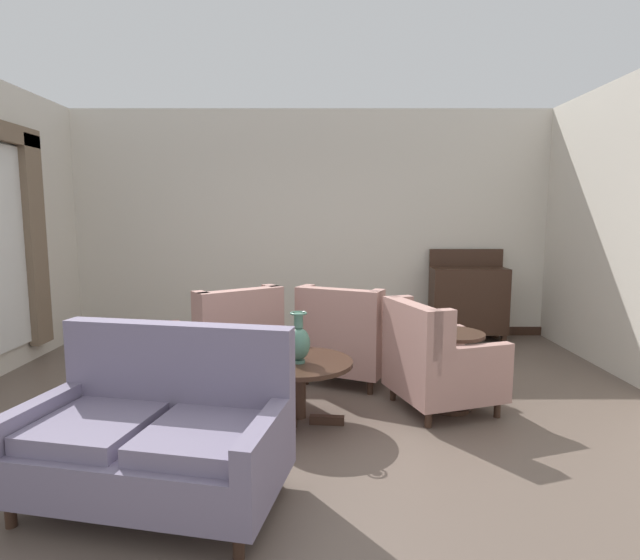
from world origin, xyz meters
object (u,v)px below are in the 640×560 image
Objects in this scene: settee at (159,433)px; side_table at (454,363)px; armchair_far_left at (439,363)px; armchair_foreground_right at (231,346)px; porcelain_vase at (301,342)px; coffee_table at (302,372)px; sideboard at (470,299)px; armchair_beside_settee at (351,340)px.

settee is 2.51m from side_table.
armchair_far_left reaches higher than side_table.
side_table is at bearing -105.82° from armchair_far_left.
armchair_foreground_right reaches higher than side_table.
settee reaches higher than side_table.
settee is 2.40× the size of side_table.
porcelain_vase is 1.25m from armchair_far_left.
settee is (-0.79, -1.04, -0.29)m from porcelain_vase.
armchair_foreground_right is at bearing 128.57° from porcelain_vase.
coffee_table is 1.25× the size of side_table.
sideboard reaches higher than side_table.
armchair_far_left is at bearing 14.48° from coffee_table.
porcelain_vase is at bearing -127.33° from sideboard.
settee is 1.39× the size of armchair_beside_settee.
armchair_beside_settee is 1.73× the size of side_table.
side_table reaches higher than coffee_table.
armchair_far_left is 1.06m from armchair_beside_settee.
armchair_foreground_right is 1.19m from armchair_beside_settee.
armchair_foreground_right reaches higher than coffee_table.
sideboard is at bearing 52.67° from porcelain_vase.
armchair_beside_settee is at bearing -135.23° from sideboard.
coffee_table is 0.27m from porcelain_vase.
porcelain_vase is 0.59× the size of side_table.
armchair_beside_settee is at bearing 68.17° from porcelain_vase.
porcelain_vase is 0.40× the size of armchair_far_left.
armchair_foreground_right reaches higher than armchair_beside_settee.
side_table is at bearing 162.10° from armchair_beside_settee.
armchair_far_left is (1.17, 0.30, -0.01)m from coffee_table.
settee is 1.93m from armchair_foreground_right.
armchair_foreground_right reaches higher than porcelain_vase.
sideboard reaches higher than armchair_far_left.
armchair_beside_settee is at bearing 67.30° from coffee_table.
side_table is (1.30, 0.36, -0.28)m from porcelain_vase.
sideboard is (0.99, 2.47, 0.14)m from armchair_far_left.
coffee_table is 0.70× the size of armchair_foreground_right.
armchair_far_left is 0.86× the size of armchair_beside_settee.
armchair_beside_settee is at bearing 71.61° from settee.
side_table is at bearing 13.27° from coffee_table.
armchair_far_left is (1.96, 1.40, 0.01)m from settee.
settee is at bearing -146.16° from side_table.
coffee_table is 0.73× the size of armchair_beside_settee.
coffee_table is 1.33m from side_table.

